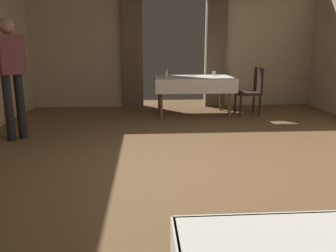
{
  "coord_description": "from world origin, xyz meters",
  "views": [
    {
      "loc": [
        -0.67,
        -3.55,
        1.34
      ],
      "look_at": [
        -0.4,
        0.44,
        0.4
      ],
      "focal_mm": 36.42,
      "sensor_mm": 36.0,
      "label": 1
    }
  ],
  "objects_px": {
    "plate_mid_b": "(191,75)",
    "glass_mid_c": "(214,73)",
    "chair_mid_right": "(252,89)",
    "person_waiter_by_doorway": "(11,69)",
    "dining_table_mid": "(193,81)",
    "flower_vase_mid": "(166,72)"
  },
  "relations": [
    {
      "from": "plate_mid_b",
      "to": "glass_mid_c",
      "type": "height_order",
      "value": "glass_mid_c"
    },
    {
      "from": "chair_mid_right",
      "to": "person_waiter_by_doorway",
      "type": "distance_m",
      "value": 4.31
    },
    {
      "from": "glass_mid_c",
      "to": "dining_table_mid",
      "type": "bearing_deg",
      "value": -143.68
    },
    {
      "from": "dining_table_mid",
      "to": "person_waiter_by_doorway",
      "type": "bearing_deg",
      "value": -149.37
    },
    {
      "from": "chair_mid_right",
      "to": "flower_vase_mid",
      "type": "bearing_deg",
      "value": 178.63
    },
    {
      "from": "chair_mid_right",
      "to": "person_waiter_by_doorway",
      "type": "height_order",
      "value": "person_waiter_by_doorway"
    },
    {
      "from": "dining_table_mid",
      "to": "glass_mid_c",
      "type": "distance_m",
      "value": 0.61
    },
    {
      "from": "dining_table_mid",
      "to": "glass_mid_c",
      "type": "height_order",
      "value": "glass_mid_c"
    },
    {
      "from": "flower_vase_mid",
      "to": "plate_mid_b",
      "type": "xyz_separation_m",
      "value": [
        0.53,
        0.37,
        -0.1
      ]
    },
    {
      "from": "flower_vase_mid",
      "to": "person_waiter_by_doorway",
      "type": "bearing_deg",
      "value": -145.09
    },
    {
      "from": "plate_mid_b",
      "to": "glass_mid_c",
      "type": "relative_size",
      "value": 2.42
    },
    {
      "from": "person_waiter_by_doorway",
      "to": "flower_vase_mid",
      "type": "bearing_deg",
      "value": 34.91
    },
    {
      "from": "chair_mid_right",
      "to": "person_waiter_by_doorway",
      "type": "bearing_deg",
      "value": -158.62
    },
    {
      "from": "flower_vase_mid",
      "to": "glass_mid_c",
      "type": "height_order",
      "value": "flower_vase_mid"
    },
    {
      "from": "flower_vase_mid",
      "to": "glass_mid_c",
      "type": "relative_size",
      "value": 2.29
    },
    {
      "from": "flower_vase_mid",
      "to": "glass_mid_c",
      "type": "xyz_separation_m",
      "value": [
        1.02,
        0.43,
        -0.06
      ]
    },
    {
      "from": "dining_table_mid",
      "to": "flower_vase_mid",
      "type": "height_order",
      "value": "flower_vase_mid"
    },
    {
      "from": "dining_table_mid",
      "to": "chair_mid_right",
      "type": "relative_size",
      "value": 1.65
    },
    {
      "from": "plate_mid_b",
      "to": "glass_mid_c",
      "type": "distance_m",
      "value": 0.49
    },
    {
      "from": "chair_mid_right",
      "to": "plate_mid_b",
      "type": "height_order",
      "value": "chair_mid_right"
    },
    {
      "from": "flower_vase_mid",
      "to": "person_waiter_by_doorway",
      "type": "relative_size",
      "value": 0.11
    },
    {
      "from": "flower_vase_mid",
      "to": "plate_mid_b",
      "type": "bearing_deg",
      "value": 34.95
    }
  ]
}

